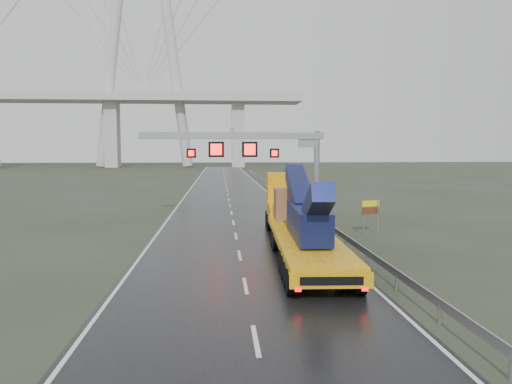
{
  "coord_description": "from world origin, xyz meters",
  "views": [
    {
      "loc": [
        -1.04,
        -22.37,
        5.69
      ],
      "look_at": [
        1.09,
        6.77,
        3.2
      ],
      "focal_mm": 35.0,
      "sensor_mm": 36.0,
      "label": 1
    }
  ],
  "objects": [
    {
      "name": "striped_barrier",
      "position": [
        6.0,
        16.49,
        0.56
      ],
      "size": [
        0.72,
        0.48,
        1.12
      ],
      "primitive_type": "cube",
      "rotation": [
        0.0,
        0.0,
        -0.19
      ],
      "color": "red",
      "rests_on": "ground"
    },
    {
      "name": "heavy_haul_truck",
      "position": [
        3.52,
        7.17,
        1.85
      ],
      "size": [
        3.82,
        20.48,
        4.78
      ],
      "rotation": [
        0.0,
        0.0,
        -0.04
      ],
      "color": "yellow",
      "rests_on": "ground"
    },
    {
      "name": "cable_stayed_bridge",
      "position": [
        -55.0,
        140.0,
        50.01
      ],
      "size": [
        170.0,
        14.0,
        110.0
      ],
      "color": "beige",
      "rests_on": "ground"
    },
    {
      "name": "ground",
      "position": [
        0.0,
        0.0,
        0.0
      ],
      "size": [
        400.0,
        400.0,
        0.0
      ],
      "primitive_type": "plane",
      "color": "#2F3323",
      "rests_on": "ground"
    },
    {
      "name": "guardrail",
      "position": [
        6.1,
        30.0,
        0.7
      ],
      "size": [
        0.2,
        140.0,
        1.4
      ],
      "primitive_type": null,
      "color": "gray",
      "rests_on": "ground"
    },
    {
      "name": "road",
      "position": [
        0.0,
        40.0,
        0.01
      ],
      "size": [
        11.0,
        200.0,
        0.02
      ],
      "primitive_type": "cube",
      "color": "black",
      "rests_on": "ground"
    },
    {
      "name": "sign_gantry",
      "position": [
        2.1,
        17.99,
        5.61
      ],
      "size": [
        14.9,
        1.2,
        7.42
      ],
      "color": "beige",
      "rests_on": "ground"
    },
    {
      "name": "exit_sign_pair",
      "position": [
        9.0,
        10.0,
        1.65
      ],
      "size": [
        1.3,
        0.55,
        2.35
      ],
      "rotation": [
        0.0,
        0.0,
        0.37
      ],
      "color": "#96999F",
      "rests_on": "ground"
    }
  ]
}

